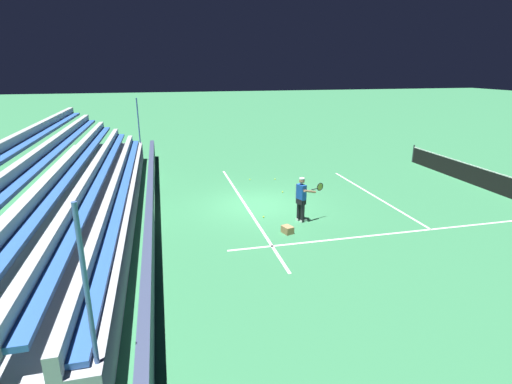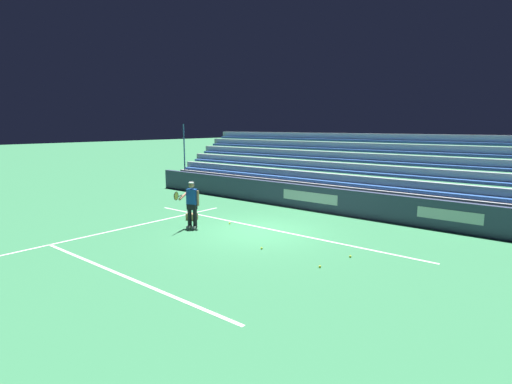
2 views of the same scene
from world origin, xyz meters
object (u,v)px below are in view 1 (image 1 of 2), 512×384
object	(u,v)px
tennis_player	(302,199)
ball_box_cardboard	(287,230)
tennis_ball_far_left	(283,192)
tennis_ball_midcourt	(275,179)
tennis_ball_stray_back	(263,217)
tennis_net	(481,177)
tennis_ball_far_right	(250,180)

from	to	relation	value
tennis_player	ball_box_cardboard	size ratio (longest dim) A/B	4.29
tennis_ball_far_left	tennis_ball_midcourt	xyz separation A→B (m)	(-2.21, 0.27, 0.00)
tennis_ball_midcourt	tennis_ball_far_left	bearing A→B (deg)	-7.04
tennis_ball_far_left	ball_box_cardboard	bearing A→B (deg)	-15.10
tennis_player	tennis_ball_stray_back	xyz separation A→B (m)	(-0.68, -1.31, -0.86)
tennis_net	tennis_ball_far_left	bearing A→B (deg)	-98.20
ball_box_cardboard	tennis_ball_far_left	xyz separation A→B (m)	(-4.59, 1.24, -0.10)
ball_box_cardboard	tennis_ball_far_left	distance (m)	4.75
ball_box_cardboard	tennis_net	xyz separation A→B (m)	(-3.20, 10.91, 0.36)
ball_box_cardboard	tennis_ball_far_left	bearing A→B (deg)	164.90
tennis_ball_far_left	tennis_net	size ratio (longest dim) A/B	0.01
ball_box_cardboard	tennis_net	bearing A→B (deg)	106.32
tennis_player	tennis_ball_far_left	bearing A→B (deg)	174.03
tennis_ball_far_right	tennis_net	xyz separation A→B (m)	(3.85, 10.69, 0.46)
tennis_player	tennis_ball_midcourt	distance (m)	5.92
ball_box_cardboard	tennis_ball_far_left	size ratio (longest dim) A/B	6.06
tennis_ball_midcourt	tennis_ball_far_right	world-z (taller)	same
tennis_ball_midcourt	tennis_ball_far_right	bearing A→B (deg)	-100.78
tennis_ball_stray_back	tennis_ball_midcourt	size ratio (longest dim) A/B	1.00
tennis_ball_stray_back	tennis_net	size ratio (longest dim) A/B	0.01
tennis_ball_far_left	tennis_ball_midcourt	world-z (taller)	same
tennis_ball_far_left	tennis_ball_far_right	bearing A→B (deg)	-157.50
ball_box_cardboard	tennis_net	world-z (taller)	tennis_net
tennis_player	tennis_ball_far_left	distance (m)	3.73
tennis_ball_stray_back	tennis_ball_midcourt	bearing A→B (deg)	159.14
tennis_player	tennis_ball_far_right	world-z (taller)	tennis_player
ball_box_cardboard	tennis_ball_midcourt	size ratio (longest dim) A/B	6.06
ball_box_cardboard	tennis_ball_far_right	world-z (taller)	ball_box_cardboard
tennis_ball_midcourt	tennis_player	bearing A→B (deg)	-6.38
tennis_ball_midcourt	ball_box_cardboard	bearing A→B (deg)	-12.53
tennis_ball_stray_back	tennis_net	world-z (taller)	tennis_net
tennis_ball_stray_back	tennis_net	xyz separation A→B (m)	(-1.54, 11.36, 0.46)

